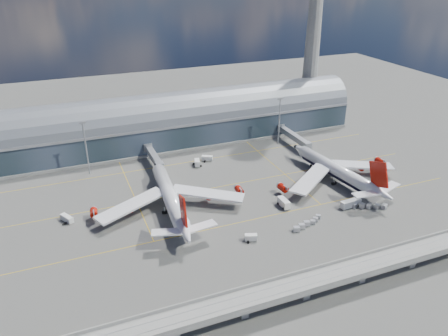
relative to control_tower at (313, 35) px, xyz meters
name	(u,v)px	position (x,y,z in m)	size (l,w,h in m)	color
ground	(233,209)	(-85.00, -83.00, -51.64)	(500.00, 500.00, 0.00)	#474744
taxi_lines	(214,185)	(-85.00, -60.89, -51.63)	(200.00, 80.12, 0.01)	gold
terminal	(177,122)	(-85.00, -5.01, -40.30)	(200.00, 30.00, 28.00)	#202D36
control_tower	(313,35)	(0.00, 0.00, 0.00)	(19.00, 19.00, 103.00)	gray
guideway	(306,284)	(-85.00, -138.00, -46.34)	(220.00, 8.50, 7.20)	gray
floodlight_mast_left	(86,147)	(-135.00, -28.00, -38.00)	(3.00, 0.70, 25.70)	gray
floodlight_mast_right	(279,120)	(-35.00, -28.00, -38.00)	(3.00, 0.70, 25.70)	gray
airliner_left	(170,198)	(-108.45, -74.56, -45.94)	(62.34, 65.51, 19.95)	white
airliner_right	(337,171)	(-31.98, -77.64, -46.46)	(60.21, 62.97, 19.97)	white
jet_bridge_left	(153,155)	(-104.79, -29.88, -46.46)	(4.40, 28.00, 7.25)	gray
jet_bridge_right	(292,135)	(-28.66, -31.82, -46.46)	(4.40, 32.00, 7.25)	gray
service_truck_0	(67,219)	(-147.79, -67.69, -50.32)	(4.78, 6.34, 2.54)	silver
service_truck_1	(251,238)	(-87.56, -105.43, -50.35)	(4.81, 3.37, 2.54)	silver
service_truck_2	(351,204)	(-40.11, -99.28, -49.95)	(9.06, 3.20, 3.23)	silver
service_truck_3	(284,203)	(-65.09, -88.75, -49.94)	(2.89, 6.88, 3.32)	silver
service_truck_4	(197,163)	(-85.21, -38.45, -50.13)	(3.64, 5.59, 2.98)	silver
service_truck_5	(207,158)	(-78.74, -34.78, -50.32)	(5.64, 4.43, 2.58)	silver
cargo_train_0	(302,226)	(-66.71, -105.53, -50.64)	(8.64, 4.38, 1.90)	gray
cargo_train_1	(369,206)	(-33.50, -102.89, -50.63)	(13.92, 7.73, 1.93)	gray
cargo_train_2	(315,219)	(-59.08, -103.06, -50.82)	(6.68, 4.98, 1.56)	gray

